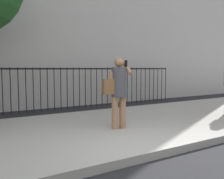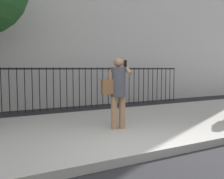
% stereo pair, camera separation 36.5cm
% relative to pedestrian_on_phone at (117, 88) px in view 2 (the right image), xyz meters
% --- Properties ---
extents(ground_plane, '(60.00, 60.00, 0.00)m').
position_rel_pedestrian_on_phone_xyz_m(ground_plane, '(-0.45, -1.72, -1.11)').
color(ground_plane, black).
extents(sidewalk, '(28.00, 4.40, 0.15)m').
position_rel_pedestrian_on_phone_xyz_m(sidewalk, '(-0.45, 0.48, -1.03)').
color(sidewalk, '#9E9B93').
rests_on(sidewalk, ground).
extents(iron_fence, '(12.03, 0.04, 1.60)m').
position_rel_pedestrian_on_phone_xyz_m(iron_fence, '(-0.45, 4.18, -0.09)').
color(iron_fence, black).
rests_on(iron_fence, ground).
extents(pedestrian_on_phone, '(0.68, 0.49, 1.65)m').
position_rel_pedestrian_on_phone_xyz_m(pedestrian_on_phone, '(0.00, 0.00, 0.00)').
color(pedestrian_on_phone, '#936B4C').
rests_on(pedestrian_on_phone, sidewalk).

